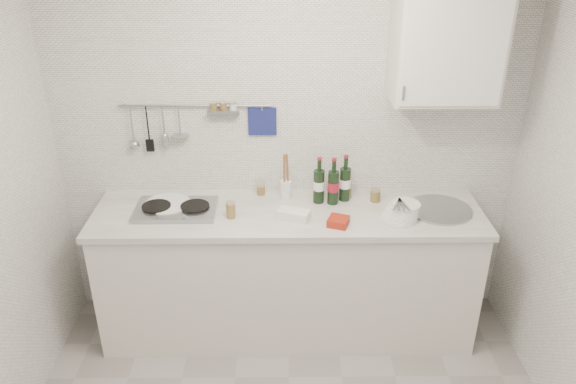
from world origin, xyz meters
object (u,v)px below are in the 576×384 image
object	(u,v)px
wall_cabinet	(447,40)
wine_bottles	(333,180)
plate_stack_hob	(167,206)
utensil_crock	(286,187)
plate_stack_sink	(402,211)

from	to	relation	value
wall_cabinet	wine_bottles	distance (m)	1.07
wall_cabinet	wine_bottles	world-z (taller)	wall_cabinet
wall_cabinet	plate_stack_hob	xyz separation A→B (m)	(-1.66, -0.08, -1.01)
wine_bottles	utensil_crock	bearing A→B (deg)	167.47
wall_cabinet	wine_bottles	size ratio (longest dim) A/B	2.26
plate_stack_sink	wall_cabinet	bearing A→B (deg)	46.44
plate_stack_sink	plate_stack_hob	bearing A→B (deg)	174.53
plate_stack_hob	utensil_crock	bearing A→B (deg)	11.26
wine_bottles	utensil_crock	size ratio (longest dim) A/B	0.99
wall_cabinet	plate_stack_hob	size ratio (longest dim) A/B	2.31
utensil_crock	plate_stack_sink	bearing A→B (deg)	-22.33
wall_cabinet	wine_bottles	xyz separation A→B (m)	(-0.62, 0.01, -0.87)
plate_stack_sink	utensil_crock	size ratio (longest dim) A/B	0.76
wine_bottles	utensil_crock	world-z (taller)	utensil_crock
plate_stack_hob	plate_stack_sink	bearing A→B (deg)	-5.47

